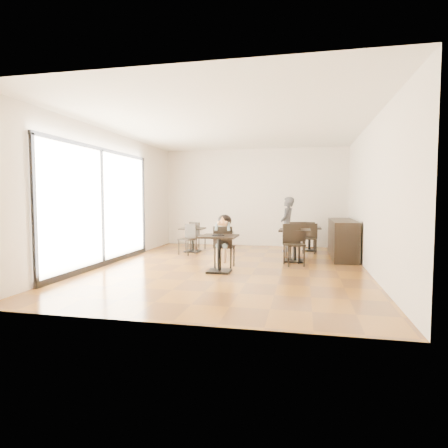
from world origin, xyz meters
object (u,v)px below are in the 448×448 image
(child_chair, at_px, (224,247))
(chair_back_a, at_px, (309,235))
(child, at_px, (224,241))
(adult_patron, at_px, (287,224))
(chair_mid_b, at_px, (294,245))
(chair_left_a, at_px, (198,236))
(cafe_table_back, at_px, (309,239))
(cafe_table_left, at_px, (193,240))
(chair_mid_a, at_px, (295,240))
(chair_left_b, at_px, (187,239))
(cafe_table_mid, at_px, (295,245))
(child_table, at_px, (219,254))
(chair_back_b, at_px, (310,239))

(child_chair, height_order, chair_back_a, child_chair)
(child, distance_m, adult_patron, 3.20)
(chair_mid_b, xyz_separation_m, chair_left_a, (-2.98, 2.21, -0.06))
(adult_patron, height_order, cafe_table_back, adult_patron)
(cafe_table_back, xyz_separation_m, chair_back_a, (0.00, 0.40, 0.07))
(cafe_table_left, xyz_separation_m, chair_mid_a, (2.98, -0.56, 0.13))
(cafe_table_left, height_order, chair_back_a, chair_back_a)
(child_chair, height_order, chair_left_b, child_chair)
(cafe_table_back, bearing_deg, child_chair, -121.04)
(chair_left_a, bearing_deg, chair_mid_b, 163.69)
(child, bearing_deg, cafe_table_back, 58.96)
(cafe_table_mid, bearing_deg, child_table, -132.35)
(child_chair, bearing_deg, cafe_table_back, -121.04)
(child_table, relative_size, chair_mid_b, 0.82)
(cafe_table_mid, bearing_deg, chair_back_b, 75.55)
(child_table, relative_size, chair_back_a, 0.94)
(chair_mid_a, xyz_separation_m, chair_back_b, (0.39, 0.97, -0.06))
(chair_mid_a, relative_size, chair_back_b, 1.14)
(child, relative_size, chair_back_a, 1.42)
(chair_left_a, distance_m, chair_back_b, 3.38)
(child_table, xyz_separation_m, chair_back_a, (1.94, 4.17, 0.03))
(chair_mid_a, xyz_separation_m, chair_left_b, (-2.98, 0.01, -0.06))
(cafe_table_back, height_order, chair_left_a, chair_left_a)
(cafe_table_mid, relative_size, chair_left_b, 0.95)
(chair_left_a, bearing_deg, cafe_table_mid, 171.12)
(chair_left_a, xyz_separation_m, chair_back_a, (3.37, 0.81, 0.00))
(child_table, xyz_separation_m, child_chair, (0.00, 0.55, 0.08))
(cafe_table_left, bearing_deg, chair_left_a, 90.00)
(child_table, bearing_deg, chair_left_b, 122.52)
(child_table, relative_size, cafe_table_back, 1.13)
(adult_patron, relative_size, cafe_table_mid, 2.00)
(cafe_table_left, height_order, chair_left_b, chair_left_b)
(cafe_table_back, bearing_deg, chair_left_a, -173.04)
(child_table, height_order, cafe_table_mid, cafe_table_mid)
(child_table, distance_m, chair_back_a, 4.59)
(child_table, distance_m, child, 0.59)
(cafe_table_mid, height_order, chair_left_a, chair_left_a)
(child_chair, height_order, chair_left_a, child_chair)
(chair_left_b, distance_m, chair_back_a, 3.88)
(cafe_table_mid, relative_size, chair_left_a, 0.95)
(chair_left_a, bearing_deg, child, 137.40)
(child_table, distance_m, chair_back_b, 3.76)
(chair_back_a, bearing_deg, cafe_table_mid, 90.03)
(child, distance_m, chair_back_a, 4.10)
(cafe_table_mid, relative_size, chair_back_b, 0.95)
(chair_mid_a, relative_size, chair_left_b, 1.15)
(cafe_table_mid, bearing_deg, child, -143.47)
(chair_back_a, bearing_deg, chair_mid_b, 91.65)
(cafe_table_back, relative_size, chair_left_b, 0.83)
(cafe_table_left, height_order, chair_mid_a, chair_mid_a)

